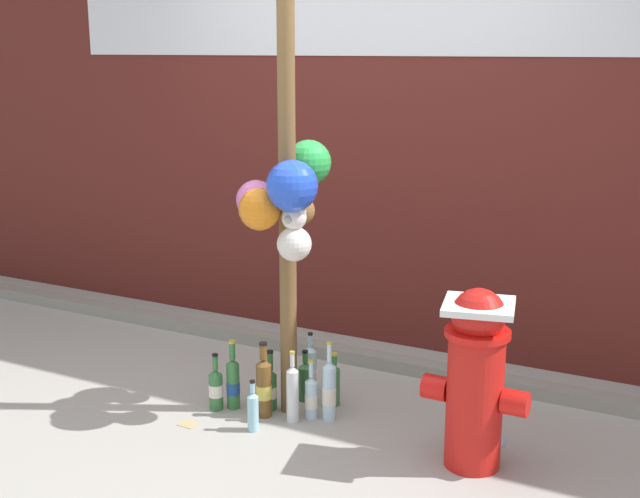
{
  "coord_description": "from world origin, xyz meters",
  "views": [
    {
      "loc": [
        2.11,
        -3.26,
        1.89
      ],
      "look_at": [
        0.27,
        0.3,
        0.91
      ],
      "focal_mm": 46.42,
      "sensor_mm": 36.0,
      "label": 1
    }
  ],
  "objects_px": {
    "bottle_8": "(329,391)",
    "bottle_10": "(253,410)",
    "bottle_0": "(293,393)",
    "bottle_1": "(265,387)",
    "bottle_9": "(305,380)",
    "bottle_3": "(271,388)",
    "bottle_2": "(233,383)",
    "bottle_6": "(216,388)",
    "bottle_5": "(311,397)",
    "bottle_7": "(334,384)",
    "bottle_4": "(310,369)",
    "fire_hydrant": "(476,375)",
    "memorial_post": "(286,151)"
  },
  "relations": [
    {
      "from": "bottle_7",
      "to": "bottle_9",
      "type": "xyz_separation_m",
      "value": [
        -0.17,
        -0.02,
        -0.01
      ]
    },
    {
      "from": "bottle_5",
      "to": "bottle_10",
      "type": "xyz_separation_m",
      "value": [
        -0.19,
        -0.27,
        -0.0
      ]
    },
    {
      "from": "bottle_8",
      "to": "bottle_10",
      "type": "relative_size",
      "value": 1.58
    },
    {
      "from": "bottle_4",
      "to": "bottle_8",
      "type": "bearing_deg",
      "value": -46.8
    },
    {
      "from": "bottle_10",
      "to": "bottle_2",
      "type": "bearing_deg",
      "value": 142.95
    },
    {
      "from": "bottle_6",
      "to": "bottle_10",
      "type": "height_order",
      "value": "bottle_6"
    },
    {
      "from": "bottle_2",
      "to": "bottle_5",
      "type": "bearing_deg",
      "value": 11.42
    },
    {
      "from": "bottle_2",
      "to": "bottle_8",
      "type": "bearing_deg",
      "value": 12.01
    },
    {
      "from": "bottle_9",
      "to": "bottle_2",
      "type": "bearing_deg",
      "value": -138.05
    },
    {
      "from": "bottle_4",
      "to": "bottle_3",
      "type": "bearing_deg",
      "value": -104.84
    },
    {
      "from": "bottle_7",
      "to": "bottle_1",
      "type": "bearing_deg",
      "value": -131.83
    },
    {
      "from": "memorial_post",
      "to": "bottle_6",
      "type": "height_order",
      "value": "memorial_post"
    },
    {
      "from": "bottle_0",
      "to": "bottle_6",
      "type": "height_order",
      "value": "bottle_0"
    },
    {
      "from": "bottle_9",
      "to": "bottle_0",
      "type": "bearing_deg",
      "value": -75.45
    },
    {
      "from": "bottle_9",
      "to": "bottle_10",
      "type": "distance_m",
      "value": 0.45
    },
    {
      "from": "bottle_3",
      "to": "bottle_10",
      "type": "relative_size",
      "value": 1.22
    },
    {
      "from": "fire_hydrant",
      "to": "bottle_0",
      "type": "bearing_deg",
      "value": 178.91
    },
    {
      "from": "bottle_2",
      "to": "bottle_6",
      "type": "distance_m",
      "value": 0.1
    },
    {
      "from": "bottle_3",
      "to": "bottle_8",
      "type": "xyz_separation_m",
      "value": [
        0.34,
        0.03,
        0.04
      ]
    },
    {
      "from": "bottle_5",
      "to": "bottle_10",
      "type": "distance_m",
      "value": 0.33
    },
    {
      "from": "bottle_5",
      "to": "bottle_0",
      "type": "bearing_deg",
      "value": -127.84
    },
    {
      "from": "bottle_2",
      "to": "bottle_6",
      "type": "xyz_separation_m",
      "value": [
        -0.07,
        -0.06,
        -0.03
      ]
    },
    {
      "from": "bottle_3",
      "to": "bottle_7",
      "type": "height_order",
      "value": "bottle_3"
    },
    {
      "from": "bottle_9",
      "to": "bottle_8",
      "type": "bearing_deg",
      "value": -34.38
    },
    {
      "from": "memorial_post",
      "to": "bottle_7",
      "type": "distance_m",
      "value": 1.29
    },
    {
      "from": "bottle_1",
      "to": "bottle_2",
      "type": "bearing_deg",
      "value": 177.1
    },
    {
      "from": "bottle_1",
      "to": "bottle_3",
      "type": "relative_size",
      "value": 1.24
    },
    {
      "from": "bottle_6",
      "to": "bottle_10",
      "type": "xyz_separation_m",
      "value": [
        0.31,
        -0.12,
        -0.01
      ]
    },
    {
      "from": "bottle_9",
      "to": "bottle_10",
      "type": "xyz_separation_m",
      "value": [
        -0.06,
        -0.44,
        -0.01
      ]
    },
    {
      "from": "bottle_6",
      "to": "bottle_9",
      "type": "relative_size",
      "value": 1.09
    },
    {
      "from": "bottle_5",
      "to": "bottle_7",
      "type": "distance_m",
      "value": 0.2
    },
    {
      "from": "bottle_2",
      "to": "bottle_4",
      "type": "relative_size",
      "value": 1.09
    },
    {
      "from": "bottle_1",
      "to": "bottle_4",
      "type": "distance_m",
      "value": 0.4
    },
    {
      "from": "fire_hydrant",
      "to": "bottle_0",
      "type": "relative_size",
      "value": 2.22
    },
    {
      "from": "bottle_0",
      "to": "bottle_1",
      "type": "bearing_deg",
      "value": -175.11
    },
    {
      "from": "bottle_0",
      "to": "bottle_2",
      "type": "bearing_deg",
      "value": -179.48
    },
    {
      "from": "bottle_7",
      "to": "bottle_6",
      "type": "bearing_deg",
      "value": -147.8
    },
    {
      "from": "bottle_1",
      "to": "bottle_4",
      "type": "relative_size",
      "value": 1.17
    },
    {
      "from": "memorial_post",
      "to": "bottle_8",
      "type": "relative_size",
      "value": 6.37
    },
    {
      "from": "bottle_3",
      "to": "bottle_5",
      "type": "xyz_separation_m",
      "value": [
        0.24,
        0.01,
        -0.01
      ]
    },
    {
      "from": "fire_hydrant",
      "to": "bottle_9",
      "type": "relative_size",
      "value": 2.95
    },
    {
      "from": "bottle_6",
      "to": "bottle_10",
      "type": "distance_m",
      "value": 0.33
    },
    {
      "from": "bottle_8",
      "to": "bottle_10",
      "type": "bearing_deg",
      "value": -134.19
    },
    {
      "from": "bottle_6",
      "to": "bottle_8",
      "type": "xyz_separation_m",
      "value": [
        0.59,
        0.17,
        0.04
      ]
    },
    {
      "from": "bottle_2",
      "to": "bottle_5",
      "type": "height_order",
      "value": "bottle_2"
    },
    {
      "from": "bottle_5",
      "to": "bottle_6",
      "type": "distance_m",
      "value": 0.52
    },
    {
      "from": "bottle_0",
      "to": "bottle_1",
      "type": "distance_m",
      "value": 0.16
    },
    {
      "from": "fire_hydrant",
      "to": "bottle_0",
      "type": "height_order",
      "value": "fire_hydrant"
    },
    {
      "from": "fire_hydrant",
      "to": "bottle_7",
      "type": "height_order",
      "value": "fire_hydrant"
    },
    {
      "from": "bottle_10",
      "to": "bottle_9",
      "type": "bearing_deg",
      "value": 82.72
    }
  ]
}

